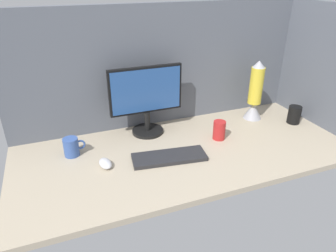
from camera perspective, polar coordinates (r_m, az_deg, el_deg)
name	(u,v)px	position (r cm, az deg, el deg)	size (l,w,h in cm)	color
ground_plane	(188,150)	(166.68, 3.67, -4.45)	(180.00, 80.00, 3.00)	tan
cubicle_wall_back	(163,66)	(184.17, -0.88, 11.06)	(180.00, 5.00, 69.80)	#565B66
cubicle_wall_side	(328,68)	(202.86, 27.49, 9.56)	(5.00, 80.00, 69.80)	#565B66
monitor	(146,97)	(172.81, -4.04, 5.28)	(41.50, 18.00, 39.12)	black
keyboard	(169,157)	(155.75, 0.22, -5.75)	(37.00, 13.00, 2.00)	#262628
mouse	(105,163)	(152.70, -11.48, -6.78)	(5.60, 9.60, 3.40)	silver
mug_ceramic_blue	(72,147)	(164.16, -17.38, -3.71)	(11.01, 7.59, 9.63)	#38569E
mug_red_plastic	(219,130)	(174.13, 9.43, -0.76)	(6.86, 6.86, 10.63)	red
mug_black_travel	(294,115)	(205.41, 22.29, 1.94)	(7.73, 7.73, 10.86)	black
lava_lamp	(255,95)	(200.13, 15.76, 5.54)	(11.40, 11.40, 37.32)	#A5A5AD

